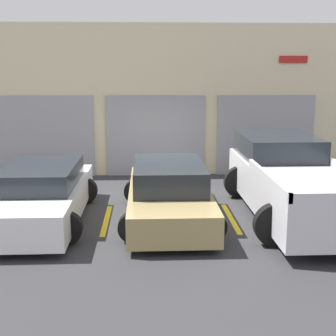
{
  "coord_description": "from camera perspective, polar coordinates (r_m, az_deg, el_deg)",
  "views": [
    {
      "loc": [
        -0.51,
        -11.89,
        3.41
      ],
      "look_at": [
        0.0,
        -1.12,
        1.1
      ],
      "focal_mm": 50.0,
      "sensor_mm": 36.0,
      "label": 1
    }
  ],
  "objects": [
    {
      "name": "ground_plane",
      "position": [
        12.38,
        -0.25,
        -3.9
      ],
      "size": [
        28.0,
        28.0,
        0.0
      ],
      "primitive_type": "plane",
      "color": "#2D2D30"
    },
    {
      "name": "shophouse_building",
      "position": [
        15.22,
        -0.83,
        8.07
      ],
      "size": [
        15.06,
        0.68,
        4.78
      ],
      "color": "beige",
      "rests_on": "ground"
    },
    {
      "name": "pickup_truck",
      "position": [
        11.37,
        14.69,
        -1.42
      ],
      "size": [
        2.64,
        5.59,
        1.72
      ],
      "color": "silver",
      "rests_on": "ground"
    },
    {
      "name": "sedan_white",
      "position": [
        10.92,
        -15.14,
        -3.17
      ],
      "size": [
        2.2,
        4.62,
        1.29
      ],
      "color": "white",
      "rests_on": "ground"
    },
    {
      "name": "sedan_side",
      "position": [
        10.68,
        0.12,
        -3.12
      ],
      "size": [
        2.19,
        4.49,
        1.3
      ],
      "color": "#9E8956",
      "rests_on": "ground"
    },
    {
      "name": "parking_stripe_left",
      "position": [
        10.86,
        -7.52,
        -6.3
      ],
      "size": [
        0.12,
        2.2,
        0.01
      ],
      "primitive_type": "cube",
      "color": "gold",
      "rests_on": "ground"
    },
    {
      "name": "parking_stripe_centre",
      "position": [
        10.99,
        7.68,
        -6.07
      ],
      "size": [
        0.12,
        2.2,
        0.01
      ],
      "primitive_type": "cube",
      "color": "gold",
      "rests_on": "ground"
    }
  ]
}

